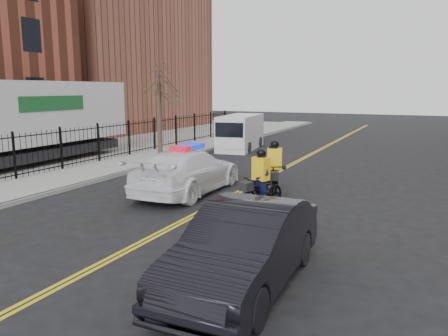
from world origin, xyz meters
TOP-DOWN VIEW (x-y plane):
  - ground at (0.00, 0.00)m, footprint 120.00×120.00m
  - center_line_left at (-0.08, 8.00)m, footprint 0.10×60.00m
  - center_line_right at (0.08, 8.00)m, footprint 0.10×60.00m
  - sidewalk at (-7.50, 8.00)m, footprint 3.00×60.00m
  - curb at (-6.00, 8.00)m, footprint 0.20×60.00m
  - iron_fence at (-9.00, 8.00)m, footprint 0.12×28.00m
  - lot_pad at (-18.00, 8.00)m, footprint 18.00×60.00m
  - warehouse_far at (-23.00, 24.00)m, footprint 14.00×18.00m
  - street_tree at (-7.60, 10.00)m, footprint 3.20×3.20m
  - police_cruiser at (-1.68, 2.96)m, footprint 2.42×5.63m
  - dark_sedan at (3.27, -3.36)m, footprint 1.82×4.94m
  - cargo_van at (-4.66, 14.65)m, footprint 2.58×5.35m
  - semi_trailer at (-11.89, 4.10)m, footprint 3.01×13.48m
  - cyclist_near at (1.47, 2.20)m, footprint 1.30×2.07m
  - cyclist_far at (1.29, 4.05)m, footprint 1.13×2.04m

SIDE VIEW (x-z plane):
  - ground at x=0.00m, z-range 0.00..0.00m
  - center_line_left at x=-0.08m, z-range 0.00..0.01m
  - center_line_right at x=0.08m, z-range 0.00..0.01m
  - lot_pad at x=-18.00m, z-range 0.00..0.02m
  - sidewalk at x=-7.50m, z-range 0.00..0.15m
  - curb at x=-6.00m, z-range 0.00..0.15m
  - cyclist_near at x=1.47m, z-range -0.29..1.63m
  - cyclist_far at x=1.29m, z-range -0.21..1.78m
  - dark_sedan at x=3.27m, z-range 0.00..1.62m
  - police_cruiser at x=-1.68m, z-range -0.07..1.70m
  - iron_fence at x=-9.00m, z-range 0.00..2.00m
  - cargo_van at x=-4.66m, z-range -0.02..2.13m
  - semi_trailer at x=-11.89m, z-range 0.28..4.46m
  - street_tree at x=-7.60m, z-range 1.13..5.93m
  - warehouse_far at x=-23.00m, z-range 0.00..14.00m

